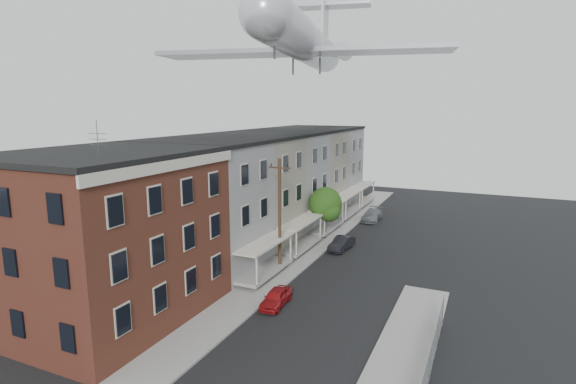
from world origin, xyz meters
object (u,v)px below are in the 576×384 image
object	(u,v)px
utility_pole	(280,214)
car_far	(372,215)
street_tree	(326,205)
airplane	(306,42)
car_mid	(342,244)
car_near	(276,298)

from	to	relation	value
utility_pole	car_far	world-z (taller)	utility_pole
street_tree	airplane	bearing A→B (deg)	-91.47
car_mid	airplane	size ratio (longest dim) A/B	0.14
car_near	car_mid	world-z (taller)	car_mid
street_tree	car_near	world-z (taller)	street_tree
street_tree	car_far	distance (m)	9.98
car_near	car_mid	size ratio (longest dim) A/B	0.90
car_mid	car_far	bearing A→B (deg)	96.90
utility_pole	airplane	distance (m)	14.06
utility_pole	car_near	distance (m)	7.38
car_near	airplane	distance (m)	20.32
car_mid	airplane	xyz separation A→B (m)	(-2.56, -2.74, 17.35)
car_near	car_mid	bearing A→B (deg)	84.78
street_tree	car_mid	distance (m)	4.52
utility_pole	street_tree	distance (m)	10.00
utility_pole	car_mid	distance (m)	8.87
car_far	utility_pole	bearing A→B (deg)	-99.13
airplane	street_tree	bearing A→B (deg)	88.53
car_mid	airplane	bearing A→B (deg)	-126.47
street_tree	car_mid	size ratio (longest dim) A/B	1.43
car_near	utility_pole	bearing A→B (deg)	109.24
utility_pole	car_mid	world-z (taller)	utility_pole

